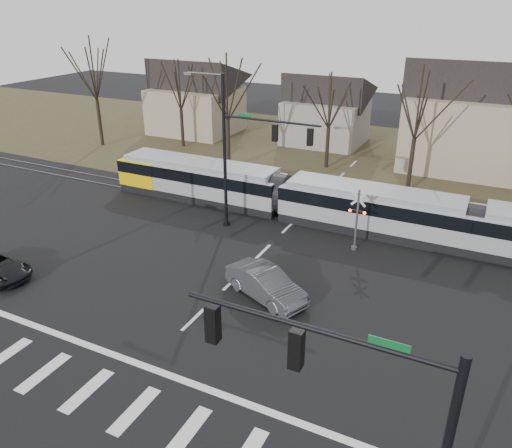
% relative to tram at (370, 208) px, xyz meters
% --- Properties ---
extents(ground, '(140.00, 140.00, 0.00)m').
position_rel_tram_xyz_m(ground, '(-5.03, -16.00, -1.65)').
color(ground, black).
extents(grass_verge, '(140.00, 28.00, 0.01)m').
position_rel_tram_xyz_m(grass_verge, '(-5.03, 16.00, -1.65)').
color(grass_verge, '#38331E').
rests_on(grass_verge, ground).
extents(crosswalk, '(27.00, 2.60, 0.01)m').
position_rel_tram_xyz_m(crosswalk, '(-5.03, -20.00, -1.65)').
color(crosswalk, silver).
rests_on(crosswalk, ground).
extents(stop_line, '(28.00, 0.35, 0.01)m').
position_rel_tram_xyz_m(stop_line, '(-5.03, -17.80, -1.65)').
color(stop_line, silver).
rests_on(stop_line, ground).
extents(lane_dashes, '(0.18, 30.00, 0.01)m').
position_rel_tram_xyz_m(lane_dashes, '(-5.03, -0.00, -1.65)').
color(lane_dashes, silver).
rests_on(lane_dashes, ground).
extents(rail_pair, '(90.00, 1.52, 0.06)m').
position_rel_tram_xyz_m(rail_pair, '(-5.03, -0.20, -1.62)').
color(rail_pair, '#59595E').
rests_on(rail_pair, ground).
extents(tram, '(40.02, 2.97, 3.03)m').
position_rel_tram_xyz_m(tram, '(0.00, 0.00, 0.00)').
color(tram, gray).
rests_on(tram, ground).
extents(sedan, '(5.24, 6.12, 1.61)m').
position_rel_tram_xyz_m(sedan, '(-2.69, -10.59, -0.85)').
color(sedan, '#404046').
rests_on(sedan, ground).
extents(signal_pole_near_right, '(6.72, 0.44, 8.00)m').
position_rel_tram_xyz_m(signal_pole_near_right, '(5.08, -22.00, 3.51)').
color(signal_pole_near_right, black).
rests_on(signal_pole_near_right, ground).
extents(signal_pole_far, '(9.28, 0.44, 10.20)m').
position_rel_tram_xyz_m(signal_pole_far, '(-7.44, -3.50, 4.05)').
color(signal_pole_far, black).
rests_on(signal_pole_far, ground).
extents(rail_crossing_signal, '(1.08, 0.36, 4.00)m').
position_rel_tram_xyz_m(rail_crossing_signal, '(-0.03, -3.21, 0.23)').
color(rail_crossing_signal, '#59595B').
rests_on(rail_crossing_signal, ground).
extents(tree_row, '(59.20, 7.20, 10.00)m').
position_rel_tram_xyz_m(tree_row, '(-3.03, 10.00, 3.35)').
color(tree_row, black).
rests_on(tree_row, ground).
extents(house_a, '(9.72, 8.64, 8.60)m').
position_rel_tram_xyz_m(house_a, '(-25.03, 18.00, 2.81)').
color(house_a, gray).
rests_on(house_a, ground).
extents(house_b, '(8.64, 7.56, 7.65)m').
position_rel_tram_xyz_m(house_b, '(-10.03, 20.00, 2.32)').
color(house_b, gray).
rests_on(house_b, ground).
extents(house_c, '(10.80, 8.64, 10.10)m').
position_rel_tram_xyz_m(house_c, '(3.97, 17.00, 3.58)').
color(house_c, gray).
rests_on(house_c, ground).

